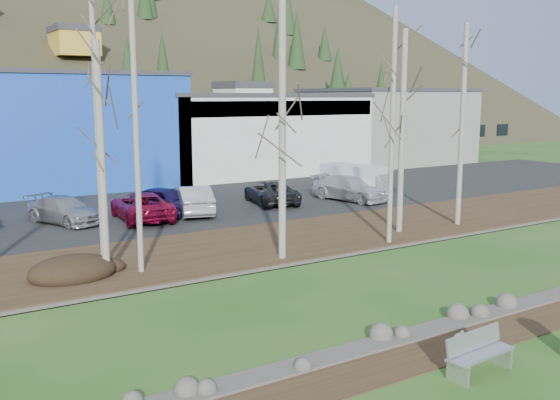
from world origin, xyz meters
TOP-DOWN VIEW (x-y plane):
  - dirt_strip at (0.00, 2.10)m, footprint 80.00×1.80m
  - near_bank_rocks at (0.00, 3.10)m, footprint 80.00×0.80m
  - river at (0.00, 7.20)m, footprint 80.00×8.00m
  - far_bank_rocks at (0.00, 11.30)m, footprint 80.00×0.80m
  - far_bank at (0.00, 14.50)m, footprint 80.00×7.00m
  - parking_lot at (0.00, 25.00)m, footprint 80.00×14.00m
  - building_blue at (-6.00, 39.00)m, footprint 20.40×12.24m
  - building_white at (12.00, 38.98)m, footprint 18.36×12.24m
  - building_grey at (28.00, 39.00)m, footprint 14.28×12.24m
  - hillside at (0.00, 84.00)m, footprint 160.00×72.00m
  - bench_intact at (-3.26, 0.59)m, footprint 2.01×0.74m
  - seagull at (-2.16, 2.13)m, footprint 0.41×0.19m
  - dirt_mound at (-9.60, 13.38)m, footprint 3.11×2.19m
  - birch_1 at (-8.14, 14.49)m, footprint 0.20×0.20m
  - birch_2 at (-8.45, 13.09)m, footprint 0.27×0.27m
  - birch_3 at (-7.23, 12.86)m, footprint 0.21×0.21m
  - birch_4 at (-1.74, 11.74)m, footprint 0.29×0.29m
  - birch_5 at (3.74, 11.50)m, footprint 0.22×0.22m
  - birch_6 at (5.68, 12.93)m, footprint 0.28×0.28m
  - birch_7 at (9.38, 12.61)m, footprint 0.26×0.26m
  - car_1 at (-3.80, 22.24)m, footprint 2.93×5.50m
  - car_2 at (-7.45, 23.56)m, footprint 3.56×5.04m
  - car_3 at (-2.15, 22.88)m, footprint 3.49×4.83m
  - car_4 at (-0.83, 22.27)m, footprint 2.95×5.09m
  - car_5 at (4.55, 22.89)m, footprint 3.34×5.37m
  - car_6 at (9.35, 21.34)m, footprint 3.29×5.45m
  - van_white at (10.89, 22.48)m, footprint 2.87×4.84m

SIDE VIEW (x-z plane):
  - near_bank_rocks at x=0.00m, z-range -0.25..0.25m
  - river at x=0.00m, z-range -0.45..0.45m
  - far_bank_rocks at x=0.00m, z-range -0.23..0.23m
  - dirt_strip at x=0.00m, z-range 0.00..0.03m
  - parking_lot at x=0.00m, z-range 0.00..0.14m
  - far_bank at x=0.00m, z-range 0.00..0.15m
  - seagull at x=-2.16m, z-range 0.02..0.31m
  - dirt_mound at x=-9.60m, z-range 0.15..0.76m
  - bench_intact at x=-3.26m, z-range 0.00..0.99m
  - car_2 at x=-7.45m, z-range 0.14..1.50m
  - car_5 at x=4.55m, z-range 0.14..1.53m
  - car_1 at x=-3.80m, z-range 0.14..1.61m
  - car_6 at x=9.35m, z-range 0.14..1.62m
  - car_3 at x=-2.15m, z-range 0.14..1.67m
  - car_4 at x=-0.83m, z-range 0.14..1.73m
  - van_white at x=10.89m, z-range 0.14..2.12m
  - building_white at x=12.00m, z-range 0.01..6.81m
  - building_grey at x=28.00m, z-range 0.01..7.31m
  - building_blue at x=-6.00m, z-range 0.01..8.31m
  - birch_2 at x=-8.45m, z-range 0.15..8.48m
  - birch_6 at x=5.68m, z-range 0.15..9.62m
  - birch_7 at x=9.38m, z-range 0.15..10.07m
  - birch_5 at x=3.74m, z-range 0.15..10.32m
  - birch_4 at x=-1.74m, z-range 0.15..10.42m
  - birch_3 at x=-7.23m, z-range 0.15..10.82m
  - birch_1 at x=-8.14m, z-range 0.15..11.32m
  - hillside at x=0.00m, z-range 0.00..35.00m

